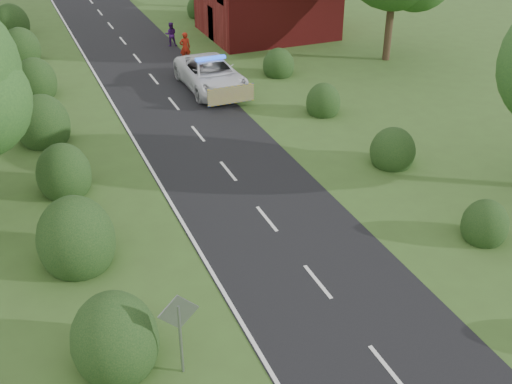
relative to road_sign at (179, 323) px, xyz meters
name	(u,v)px	position (x,y,z in m)	size (l,w,h in m)	color
ground	(388,369)	(5.00, -2.00, -1.65)	(120.00, 120.00, 0.00)	#3A5724
road	(205,143)	(5.00, 13.00, -1.64)	(6.00, 70.00, 0.02)	black
road_markings	(184,168)	(3.40, 10.93, -1.63)	(4.96, 70.00, 0.01)	white
hedgerow_left	(66,189)	(-1.51, 9.69, -0.91)	(2.75, 50.41, 3.00)	black
hedgerow_right	(377,141)	(11.60, 9.21, -1.10)	(2.10, 45.78, 2.10)	black
road_sign	(179,323)	(0.00, 0.00, 0.00)	(1.06, 0.08, 2.53)	gray
police_van	(211,75)	(7.50, 19.27, -0.83)	(2.74, 5.99, 1.80)	silver
pedestrian_red	(185,47)	(7.56, 24.17, -0.74)	(0.67, 0.44, 1.83)	#A61F10
pedestrian_purple	(171,34)	(7.69, 27.70, -0.89)	(0.74, 0.58, 1.53)	#421563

